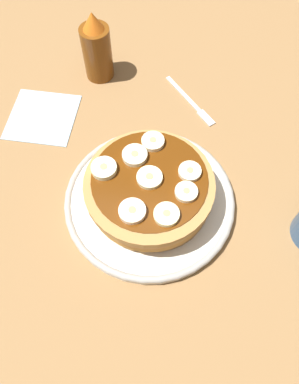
% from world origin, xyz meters
% --- Properties ---
extents(ground_plane, '(1.40, 1.40, 0.03)m').
position_xyz_m(ground_plane, '(0.00, 0.00, -0.01)').
color(ground_plane, olive).
extents(plate, '(0.25, 0.25, 0.02)m').
position_xyz_m(plate, '(0.00, 0.00, 0.01)').
color(plate, silver).
rests_on(plate, ground_plane).
extents(pancake_stack, '(0.18, 0.18, 0.06)m').
position_xyz_m(pancake_stack, '(0.00, -0.00, 0.04)').
color(pancake_stack, '#9C6938').
rests_on(pancake_stack, plate).
extents(banana_slice_0, '(0.03, 0.03, 0.01)m').
position_xyz_m(banana_slice_0, '(-0.00, 0.00, 0.07)').
color(banana_slice_0, '#F1EDB7').
rests_on(banana_slice_0, pancake_stack).
extents(banana_slice_1, '(0.03, 0.03, 0.01)m').
position_xyz_m(banana_slice_1, '(-0.06, 0.01, 0.07)').
color(banana_slice_1, '#EFF2C1').
rests_on(banana_slice_1, pancake_stack).
extents(banana_slice_2, '(0.03, 0.03, 0.01)m').
position_xyz_m(banana_slice_2, '(-0.02, -0.05, 0.07)').
color(banana_slice_2, '#FDE3C1').
rests_on(banana_slice_2, pancake_stack).
extents(banana_slice_3, '(0.03, 0.03, 0.01)m').
position_xyz_m(banana_slice_3, '(0.05, 0.01, 0.07)').
color(banana_slice_3, '#F1E5BB').
rests_on(banana_slice_3, pancake_stack).
extents(banana_slice_4, '(0.03, 0.03, 0.01)m').
position_xyz_m(banana_slice_4, '(-0.02, 0.03, 0.07)').
color(banana_slice_4, '#EFE5BC').
rests_on(banana_slice_4, pancake_stack).
extents(banana_slice_5, '(0.03, 0.03, 0.01)m').
position_xyz_m(banana_slice_5, '(0.00, 0.06, 0.07)').
color(banana_slice_5, '#FBEBBD').
rests_on(banana_slice_5, pancake_stack).
extents(banana_slice_6, '(0.03, 0.03, 0.01)m').
position_xyz_m(banana_slice_6, '(0.05, -0.02, 0.07)').
color(banana_slice_6, '#FCE5B3').
rests_on(banana_slice_6, pancake_stack).
extents(banana_slice_7, '(0.03, 0.03, 0.01)m').
position_xyz_m(banana_slice_7, '(0.03, -0.05, 0.07)').
color(banana_slice_7, '#F0F1B5').
rests_on(banana_slice_7, pancake_stack).
extents(napkin, '(0.12, 0.12, 0.00)m').
position_xyz_m(napkin, '(-0.19, 0.15, 0.00)').
color(napkin, '#99B2BF').
rests_on(napkin, ground_plane).
extents(fork, '(0.09, 0.11, 0.01)m').
position_xyz_m(fork, '(0.06, 0.20, 0.00)').
color(fork, silver).
rests_on(fork, ground_plane).
extents(syrup_bottle, '(0.05, 0.05, 0.12)m').
position_xyz_m(syrup_bottle, '(-0.11, 0.25, 0.06)').
color(syrup_bottle, brown).
rests_on(syrup_bottle, ground_plane).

